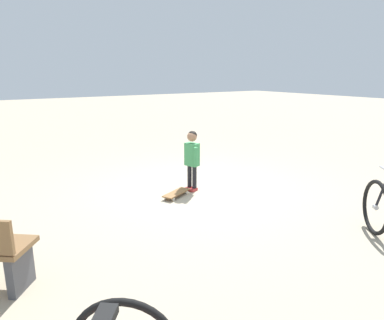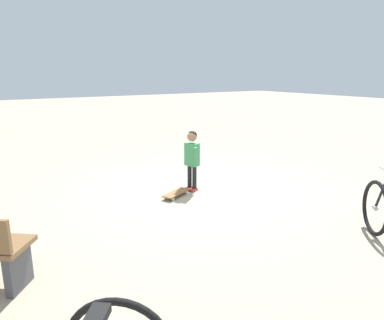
% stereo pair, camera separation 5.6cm
% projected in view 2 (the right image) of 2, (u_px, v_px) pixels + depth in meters
% --- Properties ---
extents(ground_plane, '(50.00, 50.00, 0.00)m').
position_uv_depth(ground_plane, '(196.00, 190.00, 6.27)').
color(ground_plane, tan).
extents(child_person, '(0.40, 0.23, 1.06)m').
position_uv_depth(child_person, '(192.00, 154.00, 6.08)').
color(child_person, black).
rests_on(child_person, ground).
extents(skateboard, '(0.42, 0.60, 0.07)m').
position_uv_depth(skateboard, '(176.00, 193.00, 5.91)').
color(skateboard, olive).
rests_on(skateboard, ground).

